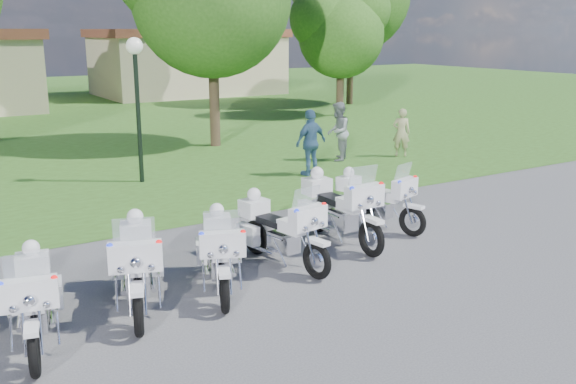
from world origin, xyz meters
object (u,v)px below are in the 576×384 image
motorcycle_2 (137,264)px  lamp_post (136,73)px  motorcycle_1 (33,299)px  motorcycle_5 (339,207)px  motorcycle_3 (220,251)px  bystander_a (401,133)px  motorcycle_4 (279,229)px  motorcycle_6 (375,199)px  bystander_c (311,143)px  bystander_b (338,132)px

motorcycle_2 → lamp_post: lamp_post is taller
motorcycle_1 → motorcycle_5: (5.89, 1.30, 0.07)m
motorcycle_1 → motorcycle_3: size_ratio=1.03×
motorcycle_1 → motorcycle_5: 6.04m
bystander_a → motorcycle_4: bearing=72.3°
motorcycle_5 → motorcycle_6: size_ratio=1.16×
motorcycle_5 → bystander_c: bearing=-118.0°
motorcycle_3 → bystander_b: bearing=-113.7°
lamp_post → bystander_c: lamp_post is taller
motorcycle_5 → bystander_b: size_ratio=1.33×
motorcycle_4 → lamp_post: 7.76m
motorcycle_4 → motorcycle_5: size_ratio=0.92×
motorcycle_1 → motorcycle_6: motorcycle_1 is taller
motorcycle_1 → motorcycle_4: size_ratio=0.96×
motorcycle_2 → bystander_a: motorcycle_2 is taller
motorcycle_1 → bystander_a: 14.72m
lamp_post → motorcycle_4: bearing=-90.5°
motorcycle_6 → bystander_b: size_ratio=1.15×
motorcycle_1 → bystander_a: size_ratio=1.39×
motorcycle_6 → bystander_b: bearing=-136.7°
motorcycle_3 → bystander_c: bearing=-111.2°
motorcycle_1 → motorcycle_6: 7.27m
motorcycle_5 → motorcycle_2: bearing=12.0°
motorcycle_6 → lamp_post: (-2.74, 6.60, 2.32)m
motorcycle_2 → bystander_c: bystander_c is taller
motorcycle_2 → motorcycle_6: (5.54, 1.23, -0.05)m
motorcycle_4 → motorcycle_6: motorcycle_4 is taller
motorcycle_6 → lamp_post: bearing=-84.3°
bystander_b → bystander_c: (-1.88, -1.28, 0.01)m
lamp_post → bystander_c: 5.13m
motorcycle_4 → bystander_b: bystander_b is taller
motorcycle_2 → bystander_a: 13.18m
motorcycle_3 → bystander_b: 10.72m
motorcycle_6 → bystander_c: bearing=-125.6°
motorcycle_2 → motorcycle_3: motorcycle_2 is taller
motorcycle_4 → bystander_c: bearing=-137.7°
lamp_post → motorcycle_2: bearing=-109.6°
bystander_c → bystander_b: bearing=-156.8°
motorcycle_6 → bystander_c: size_ratio=1.13×
motorcycle_3 → motorcycle_6: size_ratio=0.99×
motorcycle_1 → bystander_a: (12.80, 7.28, 0.17)m
motorcycle_6 → motorcycle_3: bearing=-0.0°
motorcycle_4 → bystander_b: bearing=-141.9°
motorcycle_3 → motorcycle_4: size_ratio=0.93×
motorcycle_5 → bystander_a: 9.14m
motorcycle_4 → motorcycle_5: (1.62, 0.46, 0.05)m
bystander_a → lamp_post: bearing=28.7°
bystander_b → lamp_post: bearing=-50.2°
motorcycle_2 → motorcycle_5: motorcycle_5 is taller
motorcycle_1 → motorcycle_4: bearing=-157.1°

